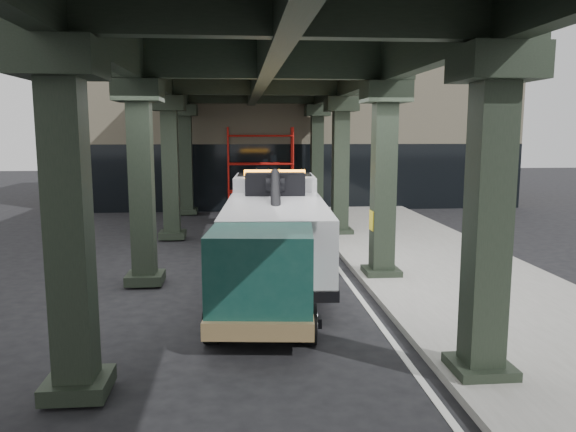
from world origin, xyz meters
TOP-DOWN VIEW (x-y plane):
  - ground at (0.00, 0.00)m, footprint 90.00×90.00m
  - sidewalk at (4.50, 2.00)m, footprint 5.00×40.00m
  - lane_stripe at (1.70, 2.00)m, footprint 0.12×38.00m
  - viaduct at (-0.40, 2.00)m, footprint 7.40×32.00m
  - building at (2.00, 20.00)m, footprint 22.00×10.00m
  - scaffolding at (0.00, 14.64)m, footprint 3.08×0.88m
  - tow_truck at (-0.08, 3.03)m, footprint 2.92×8.67m
  - towed_van at (-0.52, -0.56)m, footprint 2.47×5.24m

SIDE VIEW (x-z plane):
  - ground at x=0.00m, z-range 0.00..0.00m
  - lane_stripe at x=1.70m, z-range 0.00..0.01m
  - sidewalk at x=4.50m, z-range 0.00..0.15m
  - towed_van at x=-0.52m, z-range 0.08..2.13m
  - tow_truck at x=-0.08m, z-range -0.03..2.77m
  - scaffolding at x=0.00m, z-range 0.11..4.11m
  - building at x=2.00m, z-range 0.00..8.00m
  - viaduct at x=-0.40m, z-range 2.26..8.66m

